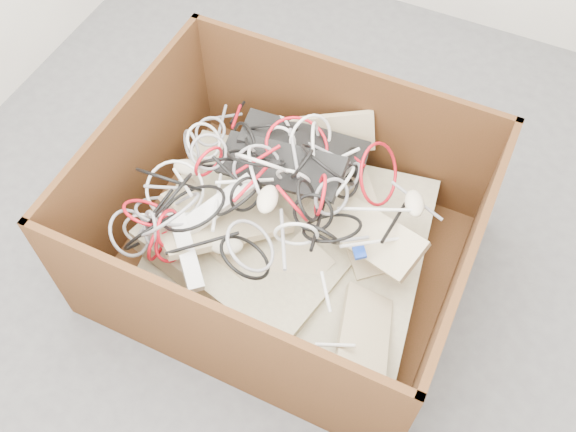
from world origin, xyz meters
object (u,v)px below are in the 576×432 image
at_px(cardboard_box, 281,241).
at_px(vga_plug, 359,252).
at_px(power_strip_left, 215,207).
at_px(power_strip_right, 186,252).

xyz_separation_m(cardboard_box, vga_plug, (0.30, -0.03, 0.19)).
distance_m(cardboard_box, power_strip_left, 0.32).
bearing_deg(power_strip_right, power_strip_left, 132.20).
bearing_deg(vga_plug, power_strip_left, -119.06).
xyz_separation_m(cardboard_box, power_strip_right, (-0.21, -0.28, 0.19)).
height_order(cardboard_box, power_strip_right, cardboard_box).
distance_m(power_strip_left, vga_plug, 0.51).
xyz_separation_m(cardboard_box, power_strip_left, (-0.20, -0.10, 0.23)).
bearing_deg(power_strip_left, vga_plug, -50.80).
relative_size(power_strip_left, power_strip_right, 1.14).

